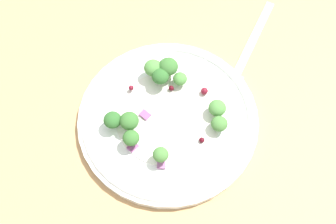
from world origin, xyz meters
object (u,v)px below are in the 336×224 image
plate (168,118)px  broccoli_floret_0 (219,123)px  broccoli_floret_2 (160,77)px  broccoli_floret_1 (217,108)px  fork (247,51)px

plate → broccoli_floret_0: bearing=161.4°
broccoli_floret_2 → broccoli_floret_1: bearing=143.9°
broccoli_floret_0 → broccoli_floret_1: 2.12cm
fork → broccoli_floret_0: bearing=62.8°
broccoli_floret_0 → fork: (-6.40, -12.44, -2.43)cm
broccoli_floret_0 → broccoli_floret_1: size_ratio=0.93×
broccoli_floret_0 → fork: bearing=-117.2°
broccoli_floret_0 → broccoli_floret_2: size_ratio=0.92×
fork → plate: bearing=38.6°
plate → broccoli_floret_2: (0.57, -5.12, 2.51)cm
plate → fork: (-12.87, -10.26, -0.61)cm
broccoli_floret_0 → fork: size_ratio=0.13×
broccoli_floret_2 → plate: bearing=96.4°
broccoli_floret_1 → fork: size_ratio=0.14×
plate → broccoli_floret_1: size_ratio=10.24×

